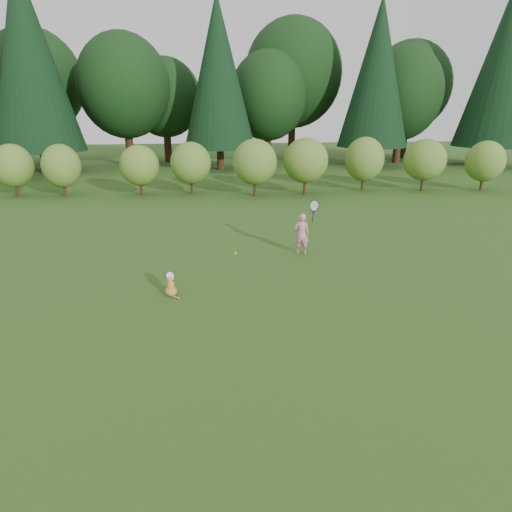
{
  "coord_description": "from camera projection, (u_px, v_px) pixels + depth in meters",
  "views": [
    {
      "loc": [
        -0.98,
        -8.92,
        4.02
      ],
      "look_at": [
        0.2,
        0.8,
        0.7
      ],
      "focal_mm": 30.0,
      "sensor_mm": 36.0,
      "label": 1
    }
  ],
  "objects": [
    {
      "name": "child",
      "position": [
        302.0,
        233.0,
        12.54
      ],
      "size": [
        0.73,
        0.51,
        1.82
      ],
      "rotation": [
        0.0,
        0.0,
        2.94
      ],
      "color": "#D27E92",
      "rests_on": "ground"
    },
    {
      "name": "ground",
      "position": [
        252.0,
        296.0,
        9.79
      ],
      "size": [
        100.0,
        100.0,
        0.0
      ],
      "primitive_type": "plane",
      "color": "#295116",
      "rests_on": "ground"
    },
    {
      "name": "woodland_backdrop",
      "position": [
        214.0,
        57.0,
        29.0
      ],
      "size": [
        48.0,
        10.0,
        15.0
      ],
      "primitive_type": null,
      "color": "black",
      "rests_on": "ground"
    },
    {
      "name": "shrub_row",
      "position": [
        223.0,
        166.0,
        21.56
      ],
      "size": [
        28.0,
        3.0,
        2.8
      ],
      "primitive_type": null,
      "color": "#517B26",
      "rests_on": "ground"
    },
    {
      "name": "tennis_ball",
      "position": [
        236.0,
        253.0,
        9.59
      ],
      "size": [
        0.06,
        0.06,
        0.06
      ],
      "color": "yellow",
      "rests_on": "ground"
    },
    {
      "name": "cat",
      "position": [
        171.0,
        285.0,
        9.79
      ],
      "size": [
        0.42,
        0.67,
        0.62
      ],
      "rotation": [
        0.0,
        0.0,
        0.31
      ],
      "color": "#C06424",
      "rests_on": "ground"
    }
  ]
}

